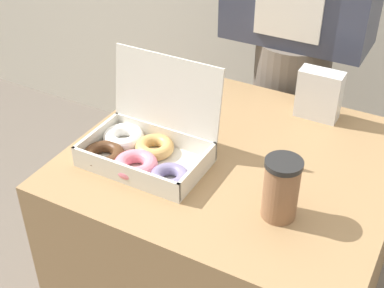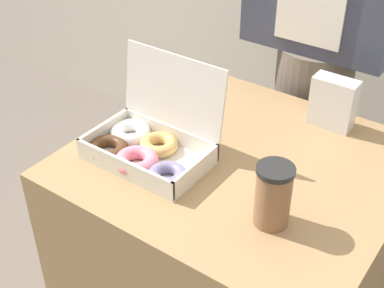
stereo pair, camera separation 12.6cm
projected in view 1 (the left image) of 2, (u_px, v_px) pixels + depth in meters
table at (230, 259)px, 1.59m from camera, size 0.80×0.74×0.77m
donut_box at (142, 148)px, 1.33m from camera, size 0.33×0.24×0.24m
coffee_cup at (281, 189)px, 1.14m from camera, size 0.08×0.08×0.15m
napkin_holder at (319, 95)px, 1.48m from camera, size 0.12×0.06×0.14m
person_customer at (296, 34)px, 1.70m from camera, size 0.46×0.25×1.66m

